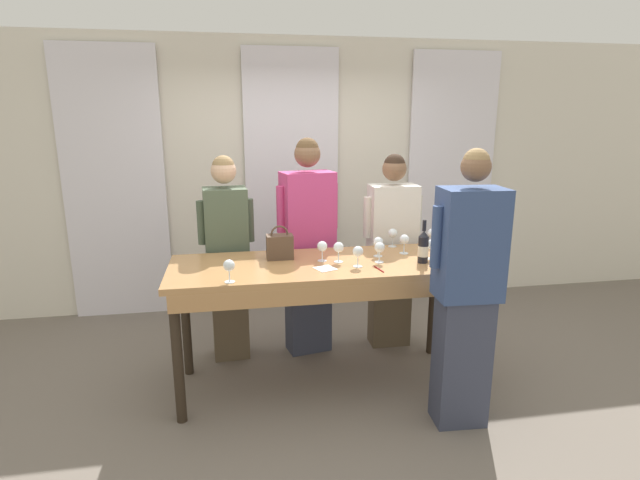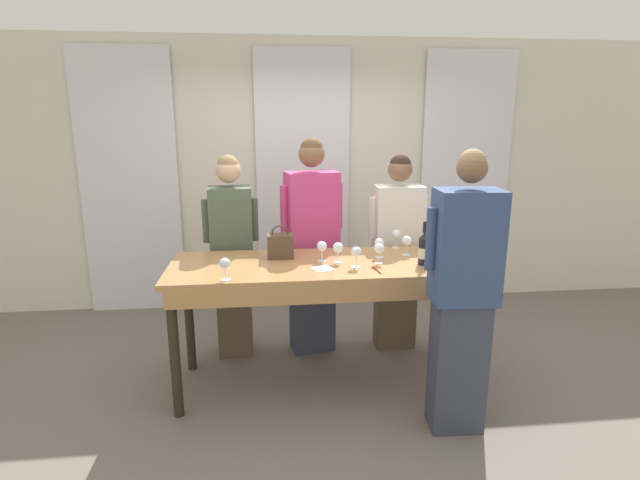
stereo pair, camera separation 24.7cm
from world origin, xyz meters
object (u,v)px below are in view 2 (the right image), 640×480
at_px(wine_glass_front_left, 437,236).
at_px(wine_glass_back_right, 322,247).
at_px(handbag, 280,245).
at_px(wine_glass_back_left, 407,241).
at_px(wine_bottle, 424,249).
at_px(guest_pink_top, 312,246).
at_px(host_pouring, 463,295).
at_px(wine_glass_center_right, 397,235).
at_px(wine_glass_back_mid, 379,249).
at_px(guest_cream_sweater, 397,251).
at_px(tasting_bar, 322,278).
at_px(wine_glass_center_mid, 432,247).
at_px(wine_glass_front_mid, 225,264).
at_px(wine_glass_center_left, 356,253).
at_px(wine_glass_near_host, 457,251).
at_px(wine_glass_by_bottle, 338,248).
at_px(wine_glass_front_right, 379,244).
at_px(guest_olive_jacket, 232,255).

bearing_deg(wine_glass_front_left, wine_glass_back_right, -165.32).
relative_size(handbag, wine_glass_back_left, 1.69).
distance_m(wine_bottle, wine_glass_back_left, 0.27).
distance_m(guest_pink_top, host_pouring, 1.50).
relative_size(wine_glass_center_right, wine_glass_back_mid, 1.00).
bearing_deg(wine_bottle, guest_cream_sweater, 89.93).
height_order(tasting_bar, wine_bottle, wine_bottle).
bearing_deg(wine_glass_center_mid, handbag, 169.12).
relative_size(wine_glass_front_left, wine_glass_front_mid, 1.00).
distance_m(wine_glass_center_left, guest_pink_top, 0.79).
bearing_deg(wine_glass_front_left, wine_glass_center_left, -149.31).
bearing_deg(wine_glass_center_mid, wine_glass_back_right, 173.50).
xyz_separation_m(wine_glass_front_left, wine_glass_near_host, (-0.01, -0.47, 0.00)).
height_order(tasting_bar, wine_glass_by_bottle, wine_glass_by_bottle).
relative_size(wine_glass_front_right, wine_glass_near_host, 1.00).
height_order(wine_glass_center_mid, guest_olive_jacket, guest_olive_jacket).
bearing_deg(wine_glass_near_host, wine_glass_front_mid, -174.75).
bearing_deg(wine_glass_near_host, guest_olive_jacket, 154.85).
distance_m(wine_glass_front_right, host_pouring, 0.84).
xyz_separation_m(tasting_bar, wine_glass_front_mid, (-0.67, -0.30, 0.22)).
xyz_separation_m(wine_glass_back_right, guest_pink_top, (-0.02, 0.55, -0.13)).
relative_size(handbag, guest_olive_jacket, 0.15).
distance_m(wine_glass_front_right, guest_cream_sweater, 0.61).
height_order(wine_glass_front_left, wine_glass_near_host, same).
height_order(tasting_bar, wine_glass_back_left, wine_glass_back_left).
distance_m(wine_glass_center_mid, wine_glass_near_host, 0.19).
distance_m(wine_glass_back_right, guest_cream_sweater, 0.93).
bearing_deg(guest_cream_sweater, wine_glass_back_right, -142.52).
bearing_deg(wine_glass_front_right, wine_glass_near_host, -28.14).
distance_m(wine_glass_by_bottle, host_pouring, 0.96).
bearing_deg(guest_pink_top, wine_glass_back_right, -87.70).
bearing_deg(host_pouring, wine_glass_front_left, 81.15).
xyz_separation_m(handbag, wine_glass_back_right, (0.30, -0.12, 0.01)).
distance_m(wine_glass_front_left, guest_pink_top, 1.04).
distance_m(tasting_bar, wine_glass_back_right, 0.23).
xyz_separation_m(wine_glass_near_host, guest_olive_jacket, (-1.64, 0.77, -0.20)).
relative_size(wine_glass_front_left, wine_glass_center_mid, 1.00).
bearing_deg(wine_glass_back_mid, wine_glass_back_right, 165.36).
bearing_deg(wine_glass_near_host, wine_bottle, 167.04).
height_order(handbag, guest_pink_top, guest_pink_top).
distance_m(wine_glass_by_bottle, guest_pink_top, 0.63).
height_order(wine_glass_front_mid, wine_glass_front_right, same).
relative_size(wine_glass_front_mid, guest_cream_sweater, 0.09).
bearing_deg(tasting_bar, wine_glass_front_left, 18.12).
height_order(wine_glass_center_right, wine_glass_by_bottle, same).
bearing_deg(wine_glass_front_right, wine_glass_center_mid, -21.19).
xyz_separation_m(wine_glass_center_mid, host_pouring, (0.00, -0.60, -0.15)).
relative_size(handbag, wine_glass_front_right, 1.69).
relative_size(handbag, wine_glass_center_mid, 1.69).
relative_size(wine_glass_front_left, guest_pink_top, 0.08).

